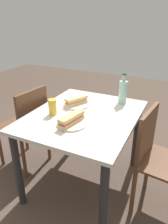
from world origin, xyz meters
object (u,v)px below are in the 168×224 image
at_px(baguette_sandwich_near, 76,100).
at_px(knife_near, 72,102).
at_px(chair_near, 157,156).
at_px(plate_near, 76,105).
at_px(water_bottle, 123,91).
at_px(beer_glass, 52,107).
at_px(baguette_sandwich_far, 71,119).
at_px(dining_table, 84,126).
at_px(chair_far, 27,124).
at_px(plate_far, 72,124).
at_px(knife_far, 65,121).

relative_size(baguette_sandwich_near, knife_near, 1.26).
distance_m(chair_near, plate_near, 0.83).
height_order(water_bottle, beer_glass, water_bottle).
xyz_separation_m(plate_near, baguette_sandwich_far, (-0.35, -0.14, 0.04)).
bearing_deg(plate_near, beer_glass, 160.90).
distance_m(knife_near, baguette_sandwich_far, 0.41).
relative_size(dining_table, knife_near, 5.93).
bearing_deg(baguette_sandwich_near, chair_near, -99.92).
height_order(chair_far, knife_near, chair_far).
bearing_deg(plate_far, beer_glass, 68.62).
relative_size(baguette_sandwich_near, plate_far, 0.94).
xyz_separation_m(plate_near, water_bottle, (0.24, -0.37, 0.11)).
bearing_deg(knife_far, baguette_sandwich_far, -88.95).
height_order(dining_table, baguette_sandwich_near, baguette_sandwich_near).
distance_m(baguette_sandwich_near, knife_near, 0.06).
distance_m(chair_near, knife_near, 0.88).
bearing_deg(baguette_sandwich_far, knife_near, 27.95).
bearing_deg(baguette_sandwich_far, dining_table, -1.44).
height_order(baguette_sandwich_near, beer_glass, beer_glass).
distance_m(chair_far, baguette_sandwich_far, 0.72).
height_order(dining_table, plate_near, plate_near).
xyz_separation_m(plate_far, knife_far, (-0.00, 0.06, 0.01)).
bearing_deg(baguette_sandwich_far, water_bottle, -20.74).
xyz_separation_m(knife_near, knife_far, (-0.36, -0.14, 0.00)).
height_order(plate_near, baguette_sandwich_near, baguette_sandwich_near).
height_order(chair_far, knife_far, chair_far).
bearing_deg(baguette_sandwich_far, beer_glass, 68.62).
distance_m(dining_table, knife_near, 0.28).
height_order(baguette_sandwich_near, knife_far, baguette_sandwich_near).
distance_m(knife_near, knife_far, 0.39).
relative_size(knife_near, water_bottle, 0.62).
xyz_separation_m(baguette_sandwich_far, knife_far, (-0.00, 0.06, -0.03)).
relative_size(dining_table, chair_far, 1.20).
bearing_deg(chair_far, knife_near, -69.57).
bearing_deg(knife_near, baguette_sandwich_far, -152.05).
xyz_separation_m(chair_near, beer_glass, (-0.12, 0.87, 0.30)).
bearing_deg(knife_near, water_bottle, -60.86).
distance_m(chair_far, water_bottle, 1.00).
xyz_separation_m(baguette_sandwich_near, knife_near, (0.01, 0.05, -0.03)).
bearing_deg(baguette_sandwich_far, chair_far, 72.46).
distance_m(dining_table, plate_far, 0.24).
height_order(knife_near, baguette_sandwich_far, baguette_sandwich_far).
bearing_deg(baguette_sandwich_near, knife_near, 75.21).
bearing_deg(chair_near, plate_near, 80.08).
bearing_deg(baguette_sandwich_far, plate_near, 22.11).
relative_size(baguette_sandwich_far, water_bottle, 0.88).
height_order(chair_far, plate_near, chair_far).
bearing_deg(beer_glass, knife_far, -117.64).
xyz_separation_m(dining_table, baguette_sandwich_far, (-0.21, 0.01, 0.16)).
xyz_separation_m(chair_near, plate_near, (0.14, 0.78, 0.24)).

